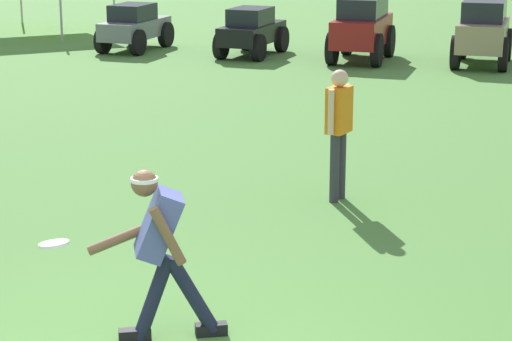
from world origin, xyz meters
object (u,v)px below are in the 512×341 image
at_px(frisbee_in_flight, 54,244).
at_px(frisbee_thrower, 160,245).
at_px(teammate_near_sideline, 339,122).
at_px(parked_car_slot_b, 252,31).
at_px(parked_car_slot_c, 362,27).
at_px(parked_car_slot_a, 134,26).
at_px(parked_car_slot_d, 483,31).

bearing_deg(frisbee_in_flight, frisbee_thrower, 15.19).
relative_size(teammate_near_sideline, parked_car_slot_b, 0.70).
bearing_deg(frisbee_in_flight, parked_car_slot_c, 93.52).
bearing_deg(parked_car_slot_a, parked_car_slot_d, 2.57).
distance_m(teammate_near_sideline, parked_car_slot_b, 11.64).
relative_size(frisbee_thrower, teammate_near_sideline, 0.91).
xyz_separation_m(frisbee_thrower, frisbee_in_flight, (-0.82, -0.22, -0.00)).
distance_m(parked_car_slot_b, parked_car_slot_d, 5.19).
bearing_deg(parked_car_slot_c, frisbee_in_flight, -86.48).
bearing_deg(frisbee_in_flight, parked_car_slot_d, 83.76).
distance_m(frisbee_in_flight, parked_car_slot_d, 15.49).
xyz_separation_m(parked_car_slot_a, parked_car_slot_c, (5.49, 0.13, 0.18)).
bearing_deg(parked_car_slot_a, parked_car_slot_c, 1.33).
height_order(teammate_near_sideline, parked_car_slot_c, teammate_near_sideline).
relative_size(teammate_near_sideline, parked_car_slot_c, 0.66).
xyz_separation_m(parked_car_slot_b, parked_car_slot_c, (2.57, 0.06, 0.18)).
xyz_separation_m(frisbee_in_flight, parked_car_slot_a, (-6.42, 15.03, -0.23)).
relative_size(frisbee_thrower, parked_car_slot_a, 0.64).
height_order(frisbee_in_flight, teammate_near_sideline, teammate_near_sideline).
distance_m(parked_car_slot_a, parked_car_slot_b, 2.93).
xyz_separation_m(frisbee_in_flight, teammate_near_sideline, (1.21, 4.46, 0.15)).
bearing_deg(parked_car_slot_b, frisbee_in_flight, -76.96).
bearing_deg(frisbee_thrower, parked_car_slot_d, 86.75).
bearing_deg(parked_car_slot_d, teammate_near_sideline, -92.50).
bearing_deg(parked_car_slot_c, teammate_near_sideline, -78.70).
xyz_separation_m(parked_car_slot_a, parked_car_slot_b, (2.93, 0.07, 0.00)).
relative_size(frisbee_thrower, parked_car_slot_c, 0.60).
distance_m(frisbee_thrower, parked_car_slot_b, 15.50).
height_order(parked_car_slot_b, parked_car_slot_d, parked_car_slot_d).
distance_m(teammate_near_sideline, parked_car_slot_d, 10.95).
height_order(frisbee_thrower, parked_car_slot_b, frisbee_thrower).
distance_m(frisbee_thrower, parked_car_slot_d, 15.20).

